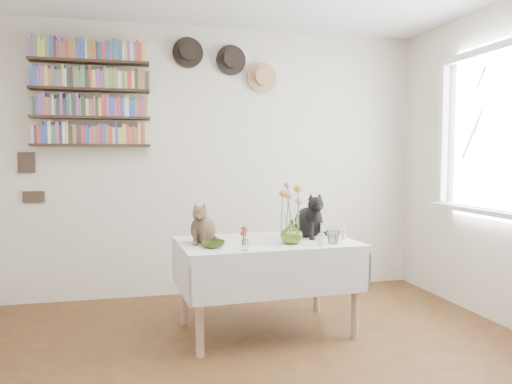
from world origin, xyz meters
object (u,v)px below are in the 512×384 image
object	(u,v)px
dining_table	(266,263)
black_cat	(309,214)
tabby_cat	(203,222)
flower_vase	(291,232)
bookshelf_unit	(91,94)

from	to	relation	value
dining_table	black_cat	size ratio (longest dim) A/B	3.75
tabby_cat	black_cat	size ratio (longest dim) A/B	0.86
dining_table	flower_vase	size ratio (longest dim) A/B	7.82
black_cat	dining_table	bearing A→B (deg)	-169.96
tabby_cat	dining_table	bearing A→B (deg)	18.04
black_cat	flower_vase	distance (m)	0.36
black_cat	flower_vase	size ratio (longest dim) A/B	2.08
dining_table	flower_vase	world-z (taller)	flower_vase
tabby_cat	flower_vase	world-z (taller)	tabby_cat
black_cat	bookshelf_unit	world-z (taller)	bookshelf_unit
dining_table	bookshelf_unit	distance (m)	2.15
bookshelf_unit	flower_vase	bearing A→B (deg)	-41.16
tabby_cat	black_cat	bearing A→B (deg)	25.28
tabby_cat	flower_vase	size ratio (longest dim) A/B	1.78
dining_table	black_cat	world-z (taller)	black_cat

